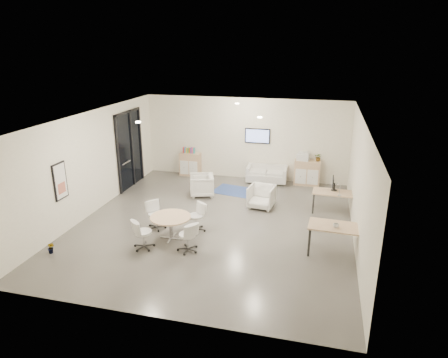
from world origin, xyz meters
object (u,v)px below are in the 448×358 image
(sideboard_left, at_px, (190,164))
(desk_front, at_px, (338,229))
(round_table, at_px, (171,219))
(loveseat, at_px, (267,175))
(desk_rear, at_px, (334,194))
(armchair_right, at_px, (261,196))
(sideboard_right, at_px, (307,173))
(armchair_left, at_px, (202,184))

(sideboard_left, xyz_separation_m, desk_front, (5.73, -5.24, 0.23))
(round_table, bearing_deg, loveseat, 70.89)
(loveseat, relative_size, desk_rear, 1.16)
(armchair_right, height_order, round_table, armchair_right)
(sideboard_left, distance_m, desk_rear, 6.18)
(sideboard_left, bearing_deg, armchair_right, -38.50)
(sideboard_left, height_order, sideboard_right, sideboard_right)
(sideboard_right, bearing_deg, armchair_left, -149.79)
(armchair_left, bearing_deg, round_table, -15.62)
(sideboard_right, distance_m, loveseat, 1.54)
(loveseat, bearing_deg, desk_rear, -45.52)
(loveseat, height_order, armchair_right, armchair_right)
(armchair_right, height_order, desk_front, armchair_right)
(armchair_left, xyz_separation_m, desk_rear, (4.52, -0.40, 0.20))
(sideboard_right, distance_m, armchair_left, 4.12)
(sideboard_right, relative_size, loveseat, 0.62)
(armchair_right, bearing_deg, sideboard_left, 148.06)
(desk_front, bearing_deg, round_table, -173.30)
(sideboard_left, xyz_separation_m, loveseat, (3.18, -0.15, -0.15))
(armchair_right, bearing_deg, sideboard_right, 70.06)
(sideboard_left, relative_size, desk_rear, 0.70)
(armchair_left, bearing_deg, armchair_right, 56.67)
(desk_rear, distance_m, round_table, 5.30)
(armchair_right, relative_size, desk_rear, 0.62)
(desk_front, bearing_deg, armchair_left, 148.57)
(armchair_left, height_order, round_table, armchair_left)
(sideboard_left, bearing_deg, desk_rear, -23.79)
(loveseat, relative_size, round_table, 1.40)
(sideboard_right, bearing_deg, desk_front, -78.79)
(sideboard_left, bearing_deg, sideboard_right, -0.20)
(armchair_left, distance_m, round_table, 3.44)
(sideboard_left, height_order, loveseat, sideboard_left)
(sideboard_left, height_order, desk_front, sideboard_left)
(sideboard_right, distance_m, desk_rear, 2.66)
(sideboard_right, bearing_deg, round_table, -121.57)
(sideboard_right, relative_size, round_table, 0.86)
(loveseat, relative_size, armchair_right, 1.89)
(loveseat, relative_size, desk_front, 1.03)
(sideboard_left, distance_m, round_table, 5.68)
(armchair_left, xyz_separation_m, round_table, (0.18, -3.44, 0.18))
(sideboard_left, distance_m, desk_front, 7.77)
(sideboard_left, xyz_separation_m, sideboard_right, (4.70, -0.02, 0.01))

